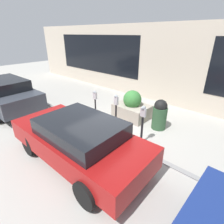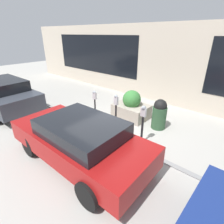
{
  "view_description": "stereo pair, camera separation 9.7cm",
  "coord_description": "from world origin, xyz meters",
  "px_view_note": "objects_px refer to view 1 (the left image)",
  "views": [
    {
      "loc": [
        -3.96,
        4.22,
        3.58
      ],
      "look_at": [
        0.0,
        -0.1,
        0.91
      ],
      "focal_mm": 28.0,
      "sensor_mm": 36.0,
      "label": 1
    },
    {
      "loc": [
        -3.89,
        4.28,
        3.58
      ],
      "look_at": [
        0.0,
        -0.1,
        0.91
      ],
      "focal_mm": 28.0,
      "sensor_mm": 36.0,
      "label": 2
    }
  ],
  "objects_px": {
    "planter_box": "(132,107)",
    "parking_meter_middle": "(95,101)",
    "trash_bin": "(160,114)",
    "parked_car_middle": "(79,139)",
    "parking_meter_second": "(116,108)",
    "parked_car_rear": "(5,93)",
    "parking_meter_nearest": "(143,119)"
  },
  "relations": [
    {
      "from": "planter_box",
      "to": "parking_meter_nearest",
      "type": "bearing_deg",
      "value": 136.06
    },
    {
      "from": "planter_box",
      "to": "parking_meter_second",
      "type": "bearing_deg",
      "value": 102.2
    },
    {
      "from": "planter_box",
      "to": "parking_meter_middle",
      "type": "bearing_deg",
      "value": 61.0
    },
    {
      "from": "parking_meter_middle",
      "to": "parked_car_middle",
      "type": "xyz_separation_m",
      "value": [
        -1.46,
        1.99,
        -0.25
      ]
    },
    {
      "from": "parked_car_middle",
      "to": "parking_meter_nearest",
      "type": "bearing_deg",
      "value": -114.14
    },
    {
      "from": "trash_bin",
      "to": "parked_car_rear",
      "type": "bearing_deg",
      "value": 26.63
    },
    {
      "from": "parking_meter_second",
      "to": "parked_car_middle",
      "type": "xyz_separation_m",
      "value": [
        -0.32,
        2.01,
        -0.27
      ]
    },
    {
      "from": "trash_bin",
      "to": "parking_meter_middle",
      "type": "bearing_deg",
      "value": 32.11
    },
    {
      "from": "parking_meter_middle",
      "to": "parked_car_rear",
      "type": "bearing_deg",
      "value": 23.72
    },
    {
      "from": "planter_box",
      "to": "trash_bin",
      "type": "distance_m",
      "value": 1.43
    },
    {
      "from": "trash_bin",
      "to": "parked_car_middle",
      "type": "bearing_deg",
      "value": 77.1
    },
    {
      "from": "planter_box",
      "to": "parked_car_rear",
      "type": "bearing_deg",
      "value": 32.94
    },
    {
      "from": "planter_box",
      "to": "parked_car_middle",
      "type": "relative_size",
      "value": 0.34
    },
    {
      "from": "parking_meter_second",
      "to": "parked_car_rear",
      "type": "height_order",
      "value": "parked_car_rear"
    },
    {
      "from": "parking_meter_middle",
      "to": "planter_box",
      "type": "distance_m",
      "value": 1.76
    },
    {
      "from": "parking_meter_middle",
      "to": "planter_box",
      "type": "height_order",
      "value": "parking_meter_middle"
    },
    {
      "from": "parking_meter_nearest",
      "to": "parking_meter_second",
      "type": "distance_m",
      "value": 1.17
    },
    {
      "from": "parking_meter_second",
      "to": "parked_car_middle",
      "type": "relative_size",
      "value": 0.34
    },
    {
      "from": "parked_car_rear",
      "to": "trash_bin",
      "type": "bearing_deg",
      "value": -155.4
    },
    {
      "from": "parking_meter_second",
      "to": "parking_meter_middle",
      "type": "height_order",
      "value": "parking_meter_second"
    },
    {
      "from": "parking_meter_second",
      "to": "parked_car_rear",
      "type": "distance_m",
      "value": 6.03
    },
    {
      "from": "parked_car_middle",
      "to": "planter_box",
      "type": "bearing_deg",
      "value": -81.2
    },
    {
      "from": "trash_bin",
      "to": "parking_meter_nearest",
      "type": "bearing_deg",
      "value": 92.8
    },
    {
      "from": "parked_car_middle",
      "to": "parked_car_rear",
      "type": "relative_size",
      "value": 0.95
    },
    {
      "from": "planter_box",
      "to": "trash_bin",
      "type": "bearing_deg",
      "value": 177.04
    },
    {
      "from": "parking_meter_second",
      "to": "parked_car_middle",
      "type": "distance_m",
      "value": 2.06
    },
    {
      "from": "parking_meter_nearest",
      "to": "parked_car_rear",
      "type": "bearing_deg",
      "value": 16.61
    },
    {
      "from": "planter_box",
      "to": "trash_bin",
      "type": "height_order",
      "value": "planter_box"
    },
    {
      "from": "parking_meter_middle",
      "to": "planter_box",
      "type": "bearing_deg",
      "value": -119.0
    },
    {
      "from": "parked_car_rear",
      "to": "trash_bin",
      "type": "xyz_separation_m",
      "value": [
        -6.78,
        -3.4,
        -0.19
      ]
    },
    {
      "from": "parking_meter_middle",
      "to": "planter_box",
      "type": "xyz_separation_m",
      "value": [
        -0.82,
        -1.48,
        -0.5
      ]
    },
    {
      "from": "parking_meter_middle",
      "to": "parked_car_middle",
      "type": "relative_size",
      "value": 0.32
    }
  ]
}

